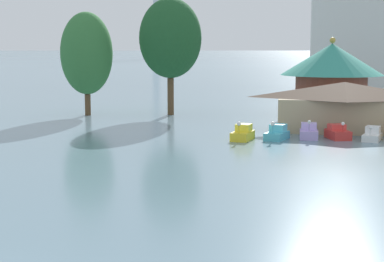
# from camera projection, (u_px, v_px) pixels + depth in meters

# --- Properties ---
(pedal_boat_yellow) EXTENTS (2.03, 3.00, 1.79)m
(pedal_boat_yellow) POSITION_uv_depth(u_px,v_px,m) (243.00, 134.00, 54.32)
(pedal_boat_yellow) COLOR yellow
(pedal_boat_yellow) RESTS_ON ground
(pedal_boat_cyan) EXTENTS (2.29, 3.17, 1.76)m
(pedal_boat_cyan) POSITION_uv_depth(u_px,v_px,m) (277.00, 133.00, 54.67)
(pedal_boat_cyan) COLOR #4CB7CC
(pedal_boat_cyan) RESTS_ON ground
(pedal_boat_lavender) EXTENTS (1.64, 2.44, 1.81)m
(pedal_boat_lavender) POSITION_uv_depth(u_px,v_px,m) (309.00, 132.00, 55.17)
(pedal_boat_lavender) COLOR #B299D8
(pedal_boat_lavender) RESTS_ON ground
(pedal_boat_red) EXTENTS (2.40, 3.06, 1.68)m
(pedal_boat_red) POSITION_uv_depth(u_px,v_px,m) (338.00, 133.00, 55.06)
(pedal_boat_red) COLOR red
(pedal_boat_red) RESTS_ON ground
(pedal_boat_white) EXTENTS (2.05, 2.99, 1.47)m
(pedal_boat_white) POSITION_uv_depth(u_px,v_px,m) (372.00, 135.00, 54.10)
(pedal_boat_white) COLOR white
(pedal_boat_white) RESTS_ON ground
(boathouse) EXTENTS (13.54, 6.23, 4.86)m
(boathouse) POSITION_uv_depth(u_px,v_px,m) (344.00, 106.00, 59.45)
(boathouse) COLOR tan
(boathouse) RESTS_ON ground
(green_roof_pavilion) EXTENTS (12.01, 12.01, 9.32)m
(green_roof_pavilion) POSITION_uv_depth(u_px,v_px,m) (332.00, 74.00, 71.89)
(green_roof_pavilion) COLOR brown
(green_roof_pavilion) RESTS_ON ground
(shoreline_tree_tall_left) EXTENTS (6.22, 6.22, 12.34)m
(shoreline_tree_tall_left) POSITION_uv_depth(u_px,v_px,m) (87.00, 53.00, 72.76)
(shoreline_tree_tall_left) COLOR brown
(shoreline_tree_tall_left) RESTS_ON ground
(shoreline_tree_mid) EXTENTS (7.50, 7.50, 14.03)m
(shoreline_tree_mid) POSITION_uv_depth(u_px,v_px,m) (170.00, 38.00, 73.08)
(shoreline_tree_mid) COLOR brown
(shoreline_tree_mid) RESTS_ON ground
(background_building_block) EXTENTS (25.65, 16.18, 18.64)m
(background_building_block) POSITION_uv_depth(u_px,v_px,m) (379.00, 40.00, 114.32)
(background_building_block) COLOR silver
(background_building_block) RESTS_ON ground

